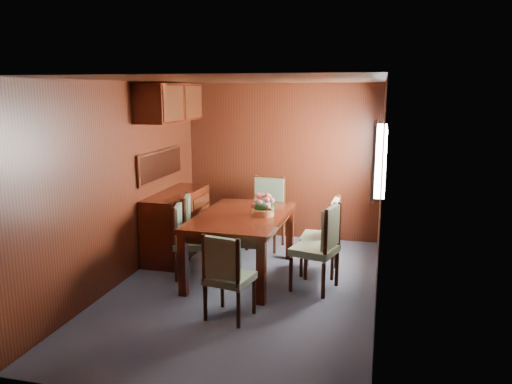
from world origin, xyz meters
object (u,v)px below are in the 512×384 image
(sideboard, at_px, (177,224))
(chair_head, at_px, (226,272))
(dining_table, at_px, (242,223))
(flower_centerpiece, at_px, (263,204))
(chair_left_near, at_px, (187,237))
(chair_right_near, at_px, (321,243))

(sideboard, relative_size, chair_head, 1.53)
(dining_table, distance_m, flower_centerpiece, 0.37)
(sideboard, bearing_deg, chair_left_near, -59.56)
(sideboard, distance_m, dining_table, 1.26)
(chair_right_near, bearing_deg, chair_left_near, 104.30)
(sideboard, xyz_separation_m, chair_right_near, (2.12, -0.80, 0.12))
(dining_table, bearing_deg, chair_right_near, -11.55)
(chair_left_near, height_order, flower_centerpiece, flower_centerpiece)
(chair_left_near, bearing_deg, chair_right_near, 74.14)
(chair_left_near, bearing_deg, chair_head, 24.36)
(sideboard, height_order, flower_centerpiece, flower_centerpiece)
(chair_right_near, bearing_deg, sideboard, 84.80)
(chair_right_near, bearing_deg, flower_centerpiece, 87.41)
(dining_table, bearing_deg, sideboard, 153.92)
(chair_head, bearing_deg, flower_centerpiece, 97.48)
(chair_right_near, bearing_deg, chair_head, 156.04)
(flower_centerpiece, bearing_deg, chair_head, -93.41)
(dining_table, bearing_deg, chair_head, -80.08)
(chair_left_near, xyz_separation_m, chair_right_near, (1.67, -0.03, 0.06))
(chair_left_near, xyz_separation_m, chair_head, (0.84, -1.04, -0.01))
(chair_left_near, relative_size, chair_right_near, 0.90)
(dining_table, bearing_deg, chair_left_near, -162.10)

